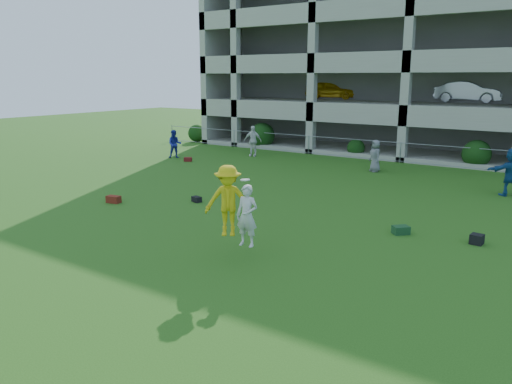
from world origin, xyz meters
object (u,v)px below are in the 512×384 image
Objects in this scene: bystander_a at (175,144)px; crate_d at (477,239)px; frisbee_contest at (231,203)px; bystander_c at (375,156)px; parking_garage at (446,60)px; bystander_d at (511,172)px; bystander_b at (253,141)px.

bystander_a is 4.89× the size of crate_d.
frisbee_contest is at bearing -138.51° from crate_d.
crate_d is (18.66, -6.90, -0.70)m from bystander_a.
frisbee_contest is (1.36, -14.31, 0.65)m from bystander_c.
crate_d is 0.01× the size of parking_garage.
bystander_d is 5.79× the size of crate_d.
crate_d is 23.44m from parking_garage.
frisbee_contest reaches higher than bystander_d.
bystander_c is (11.82, 2.56, -0.02)m from bystander_a.
crate_d is at bearing -72.88° from parking_garage.
bystander_a is at bearing -156.01° from bystander_b.
parking_garage is at bearing -101.32° from bystander_d.
frisbee_contest reaches higher than bystander_b.
bystander_d is at bearing 23.98° from bystander_c.
bystander_b reaches higher than bystander_a.
bystander_d is (14.98, -2.77, 0.06)m from bystander_b.
parking_garage is (11.98, 14.79, 5.16)m from bystander_a.
frisbee_contest is 0.07× the size of parking_garage.
bystander_a is 17.67m from frisbee_contest.
bystander_a is 19.72m from parking_garage.
frisbee_contest is (-5.48, -4.85, 1.34)m from crate_d.
bystander_d is at bearing -39.07° from bystander_a.
bystander_b is 15.23m from bystander_d.
bystander_b is 0.06× the size of parking_garage.
frisbee_contest is (9.65, -15.03, 0.53)m from bystander_b.
bystander_c is 14.39m from frisbee_contest.
parking_garage is (0.16, 12.23, 5.18)m from bystander_c.
bystander_a is 18.52m from bystander_d.
bystander_a is 0.84× the size of bystander_d.
bystander_b is 18.26m from crate_d.
parking_garage reaches higher than crate_d.
bystander_c is at bearing 95.43° from frisbee_contest.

